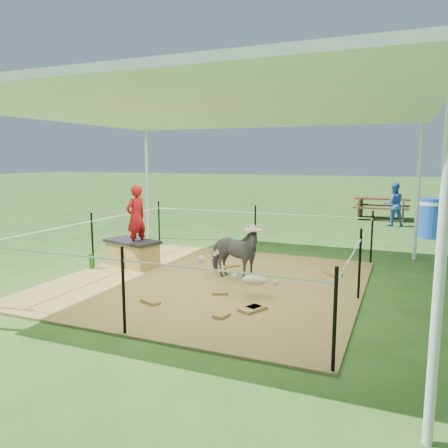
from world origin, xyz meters
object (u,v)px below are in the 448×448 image
at_px(straw_bale, 132,254).
at_px(picnic_table_near, 382,208).
at_px(pony, 233,254).
at_px(trash_barrel, 432,218).
at_px(distant_person, 393,204).
at_px(foal, 254,278).
at_px(green_bottle, 91,261).
at_px(woman, 136,212).

height_order(straw_bale, picnic_table_near, picnic_table_near).
bearing_deg(pony, trash_barrel, -17.36).
relative_size(picnic_table_near, distant_person, 1.33).
height_order(trash_barrel, distant_person, distant_person).
relative_size(straw_bale, trash_barrel, 0.96).
bearing_deg(foal, distant_person, 72.91).
relative_size(pony, trash_barrel, 1.01).
relative_size(straw_bale, distant_person, 0.75).
relative_size(straw_bale, green_bottle, 3.60).
bearing_deg(green_bottle, pony, 6.93).
distance_m(straw_bale, picnic_table_near, 9.22).
relative_size(woman, green_bottle, 4.32).
relative_size(foal, picnic_table_near, 0.56).
xyz_separation_m(green_bottle, trash_barrel, (5.65, 5.76, 0.33)).
bearing_deg(green_bottle, trash_barrel, 45.55).
height_order(foal, picnic_table_near, picnic_table_near).
bearing_deg(woman, straw_bale, -74.16).
distance_m(foal, distant_person, 8.02).
bearing_deg(pony, picnic_table_near, 0.50).
bearing_deg(green_bottle, distant_person, 57.76).
bearing_deg(picnic_table_near, woman, -113.46).
relative_size(woman, distant_person, 0.90).
xyz_separation_m(green_bottle, distant_person, (4.71, 7.46, 0.47)).
height_order(woman, pony, woman).
bearing_deg(trash_barrel, distant_person, 118.83).
distance_m(straw_bale, pony, 2.01).
distance_m(pony, trash_barrel, 6.27).
bearing_deg(green_bottle, foal, -7.17).
xyz_separation_m(straw_bale, green_bottle, (-0.55, -0.45, -0.08)).
height_order(woman, trash_barrel, woman).
distance_m(trash_barrel, picnic_table_near, 3.37).
height_order(straw_bale, pony, pony).
distance_m(straw_bale, green_bottle, 0.71).
bearing_deg(woman, green_bottle, -39.46).
xyz_separation_m(trash_barrel, picnic_table_near, (-1.32, 3.10, -0.14)).
bearing_deg(pony, foal, -127.83).
xyz_separation_m(woman, trash_barrel, (5.00, 5.31, -0.52)).
height_order(green_bottle, distant_person, distant_person).
relative_size(green_bottle, pony, 0.26).
xyz_separation_m(trash_barrel, distant_person, (-0.94, 1.71, 0.14)).
bearing_deg(pony, straw_bale, 98.27).
distance_m(foal, trash_barrel, 6.65).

